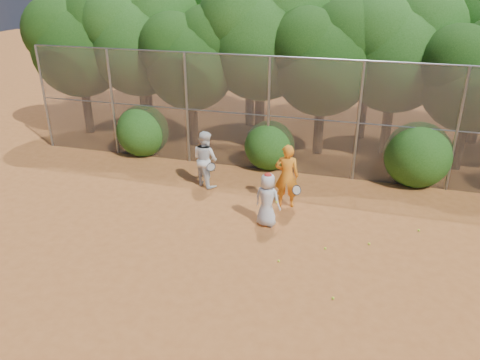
% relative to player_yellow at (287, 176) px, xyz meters
% --- Properties ---
extents(ground, '(80.00, 80.00, 0.00)m').
position_rel_player_yellow_xyz_m(ground, '(-0.18, -3.43, -0.98)').
color(ground, '#A35724').
rests_on(ground, ground).
extents(fence_back, '(20.05, 0.09, 4.03)m').
position_rel_player_yellow_xyz_m(fence_back, '(-0.30, 2.57, 1.07)').
color(fence_back, gray).
rests_on(fence_back, ground).
extents(tree_0, '(4.38, 3.81, 6.00)m').
position_rel_player_yellow_xyz_m(tree_0, '(-9.62, 4.61, 2.95)').
color(tree_0, black).
rests_on(tree_0, ground).
extents(tree_1, '(4.64, 4.03, 6.35)m').
position_rel_player_yellow_xyz_m(tree_1, '(-7.12, 5.11, 3.18)').
color(tree_1, black).
rests_on(tree_1, ground).
extents(tree_2, '(3.99, 3.47, 5.47)m').
position_rel_player_yellow_xyz_m(tree_2, '(-4.63, 4.41, 2.60)').
color(tree_2, black).
rests_on(tree_2, ground).
extents(tree_3, '(4.89, 4.26, 6.70)m').
position_rel_player_yellow_xyz_m(tree_3, '(-2.11, 5.42, 3.42)').
color(tree_3, black).
rests_on(tree_3, ground).
extents(tree_4, '(4.19, 3.64, 5.73)m').
position_rel_player_yellow_xyz_m(tree_4, '(0.38, 4.81, 2.78)').
color(tree_4, black).
rests_on(tree_4, ground).
extents(tree_5, '(4.51, 3.92, 6.17)m').
position_rel_player_yellow_xyz_m(tree_5, '(2.88, 5.61, 3.07)').
color(tree_5, black).
rests_on(tree_5, ground).
extents(tree_6, '(3.86, 3.36, 5.29)m').
position_rel_player_yellow_xyz_m(tree_6, '(5.37, 4.61, 2.49)').
color(tree_6, black).
rests_on(tree_6, ground).
extents(tree_9, '(4.83, 4.20, 6.62)m').
position_rel_player_yellow_xyz_m(tree_9, '(-8.11, 7.41, 3.36)').
color(tree_9, black).
rests_on(tree_9, ground).
extents(tree_10, '(5.15, 4.48, 7.06)m').
position_rel_player_yellow_xyz_m(tree_10, '(-3.11, 7.62, 3.65)').
color(tree_10, black).
rests_on(tree_10, ground).
extents(tree_11, '(4.64, 4.03, 6.35)m').
position_rel_player_yellow_xyz_m(tree_11, '(1.88, 7.21, 3.18)').
color(tree_11, black).
rests_on(tree_11, ground).
extents(bush_0, '(2.00, 2.00, 2.00)m').
position_rel_player_yellow_xyz_m(bush_0, '(-6.18, 2.87, 0.02)').
color(bush_0, '#1B4812').
rests_on(bush_0, ground).
extents(bush_1, '(1.80, 1.80, 1.80)m').
position_rel_player_yellow_xyz_m(bush_1, '(-1.18, 2.87, -0.08)').
color(bush_1, '#1B4812').
rests_on(bush_1, ground).
extents(bush_2, '(2.20, 2.20, 2.20)m').
position_rel_player_yellow_xyz_m(bush_2, '(3.82, 2.87, 0.12)').
color(bush_2, '#1B4812').
rests_on(bush_2, ground).
extents(player_yellow, '(0.90, 0.64, 1.96)m').
position_rel_player_yellow_xyz_m(player_yellow, '(0.00, 0.00, 0.00)').
color(player_yellow, orange).
rests_on(player_yellow, ground).
extents(player_teen, '(0.85, 0.66, 1.58)m').
position_rel_player_yellow_xyz_m(player_teen, '(-0.28, -1.31, -0.20)').
color(player_teen, silver).
rests_on(player_teen, ground).
extents(player_white, '(1.14, 1.07, 1.87)m').
position_rel_player_yellow_xyz_m(player_white, '(-2.84, 0.73, -0.04)').
color(player_white, white).
rests_on(player_white, ground).
extents(ball_0, '(0.07, 0.07, 0.07)m').
position_rel_player_yellow_xyz_m(ball_0, '(1.46, -2.15, -0.95)').
color(ball_0, '#D0EB2A').
rests_on(ball_0, ground).
extents(ball_1, '(0.07, 0.07, 0.07)m').
position_rel_player_yellow_xyz_m(ball_1, '(1.86, -4.12, -0.95)').
color(ball_1, '#D0EB2A').
rests_on(ball_1, ground).
extents(ball_2, '(0.07, 0.07, 0.07)m').
position_rel_player_yellow_xyz_m(ball_2, '(2.54, -1.61, -0.95)').
color(ball_2, '#D0EB2A').
rests_on(ball_2, ground).
extents(ball_3, '(0.07, 0.07, 0.07)m').
position_rel_player_yellow_xyz_m(ball_3, '(0.43, -3.05, -0.95)').
color(ball_3, '#D0EB2A').
rests_on(ball_3, ground).
extents(ball_4, '(0.07, 0.07, 0.07)m').
position_rel_player_yellow_xyz_m(ball_4, '(3.82, -0.52, -0.95)').
color(ball_4, '#D0EB2A').
rests_on(ball_4, ground).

